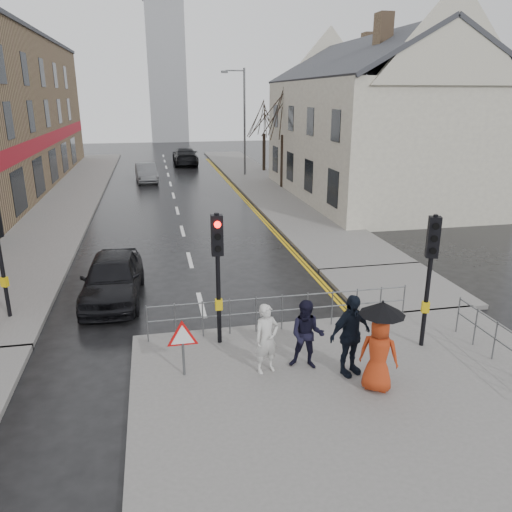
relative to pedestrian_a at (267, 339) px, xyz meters
name	(u,v)px	position (x,y,z in m)	size (l,w,h in m)	color
ground	(213,351)	(-1.06, 1.42, -0.96)	(120.00, 120.00, 0.00)	black
near_pavement	(384,417)	(1.94, -2.08, -0.89)	(10.00, 9.00, 0.14)	#605E5B
left_pavement	(72,193)	(-7.56, 24.42, -0.89)	(4.00, 44.00, 0.14)	#605E5B
right_pavement	(259,181)	(5.44, 26.42, -0.89)	(4.00, 40.00, 0.14)	#605E5B
pavement_bridge_right	(395,287)	(5.44, 4.42, -0.89)	(4.00, 4.20, 0.14)	#605E5B
building_right_cream	(371,119)	(10.94, 19.42, 3.82)	(9.00, 16.40, 10.10)	beige
church_tower	(167,73)	(0.44, 63.42, 8.04)	(5.00, 5.00, 18.00)	gray
traffic_signal_near_left	(218,256)	(-0.86, 1.62, 1.50)	(0.28, 0.27, 3.40)	black
traffic_signal_near_right	(431,258)	(4.13, 0.42, 1.50)	(0.34, 0.33, 3.40)	black
guard_railing_front	(282,305)	(0.89, 2.02, -0.10)	(7.14, 0.04, 1.00)	#595B5E
warning_sign	(183,339)	(-1.86, 0.21, 0.08)	(0.80, 0.07, 1.35)	#595B5E
street_lamp	(242,115)	(4.76, 29.42, 3.74)	(1.83, 0.25, 8.00)	#595B5E
tree_near	(283,112)	(6.44, 23.42, 4.18)	(2.40, 2.40, 6.58)	black
tree_far	(264,118)	(6.94, 31.42, 3.46)	(2.40, 2.40, 5.64)	black
pedestrian_a	(267,339)	(0.00, 0.00, 0.00)	(0.60, 0.39, 1.64)	beige
pedestrian_b	(307,335)	(0.95, -0.01, 0.01)	(0.80, 0.63, 1.65)	black
pedestrian_with_umbrella	(380,342)	(2.16, -1.19, 0.29)	(0.99, 0.96, 2.04)	#A83213
pedestrian_d	(350,335)	(1.81, -0.46, 0.13)	(1.12, 0.47, 1.91)	black
car_parked	(113,277)	(-3.72, 5.42, -0.22)	(1.75, 4.35, 1.48)	black
car_mid	(146,173)	(-2.75, 28.24, -0.28)	(1.43, 4.10, 1.35)	#505256
car_far	(185,156)	(0.75, 37.33, -0.17)	(2.21, 5.43, 1.58)	black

